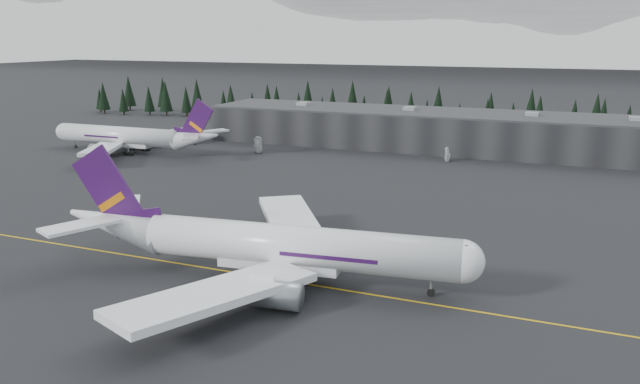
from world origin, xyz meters
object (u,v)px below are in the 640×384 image
at_px(terminal, 438,130).
at_px(jet_main, 262,244).
at_px(gse_vehicle_a, 259,151).
at_px(gse_vehicle_b, 447,159).
at_px(jet_parked, 133,137).

relative_size(terminal, jet_main, 2.32).
xyz_separation_m(terminal, gse_vehicle_a, (-52.07, -31.50, -5.53)).
distance_m(gse_vehicle_a, gse_vehicle_b, 60.76).
distance_m(terminal, jet_main, 127.36).
bearing_deg(jet_main, gse_vehicle_a, 111.29).
relative_size(jet_parked, gse_vehicle_b, 14.20).
distance_m(jet_main, jet_parked, 120.76).
distance_m(jet_parked, gse_vehicle_a, 41.32).
bearing_deg(jet_parked, gse_vehicle_b, -166.79).
bearing_deg(jet_parked, terminal, -153.69).
xyz_separation_m(jet_main, jet_parked, (-89.72, 80.83, -0.46)).
height_order(terminal, jet_main, jet_main).
xyz_separation_m(terminal, gse_vehicle_b, (7.91, -21.76, -5.54)).
bearing_deg(gse_vehicle_a, gse_vehicle_b, 10.26).
distance_m(terminal, jet_parked, 101.59).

